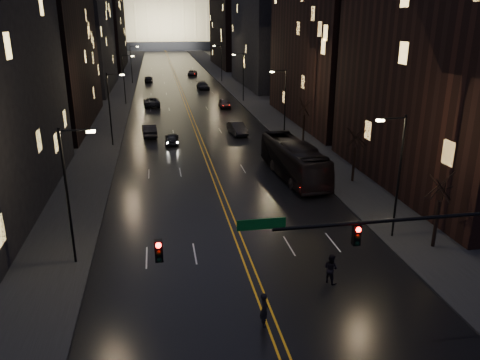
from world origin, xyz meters
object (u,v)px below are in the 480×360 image
traffic_signal (403,241)px  pedestrian_b (331,268)px  oncoming_car_b (149,130)px  receding_car_a (237,128)px  bus (294,160)px  pedestrian_a (264,310)px  oncoming_car_a (172,138)px

traffic_signal → pedestrian_b: bearing=106.4°
oncoming_car_b → receding_car_a: size_ratio=1.01×
oncoming_car_b → pedestrian_b: bearing=101.0°
oncoming_car_b → bus: bearing=121.2°
traffic_signal → bus: size_ratio=1.34×
traffic_signal → oncoming_car_b: (-12.44, 44.54, -4.26)m
bus → oncoming_car_b: (-14.33, 19.97, -0.96)m
receding_car_a → pedestrian_a: bearing=-104.4°
oncoming_car_b → pedestrian_a: (6.13, -42.94, 0.11)m
bus → pedestrian_a: 24.41m
oncoming_car_b → pedestrian_b: pedestrian_b is taller
oncoming_car_b → receding_car_a: bearing=170.6°
receding_car_a → pedestrian_a: pedestrian_a is taller
traffic_signal → receding_car_a: size_ratio=3.43×
receding_car_a → oncoming_car_a: bearing=-164.7°
bus → oncoming_car_b: 24.60m
oncoming_car_a → oncoming_car_b: oncoming_car_b is taller
oncoming_car_b → receding_car_a: 11.91m
oncoming_car_a → pedestrian_a: bearing=97.3°
traffic_signal → pedestrian_a: (-6.32, 1.60, -4.15)m
bus → pedestrian_a: size_ratio=6.80×
pedestrian_a → oncoming_car_b: bearing=11.2°
bus → pedestrian_b: (-3.36, -19.56, -0.86)m
pedestrian_a → pedestrian_b: bearing=-51.7°
traffic_signal → pedestrian_a: size_ratio=9.10×
oncoming_car_b → pedestrian_a: bearing=93.6°
oncoming_car_a → pedestrian_a: pedestrian_a is taller
bus → receding_car_a: (-2.46, 18.95, -0.97)m
oncoming_car_b → pedestrian_a: 43.38m
oncoming_car_a → pedestrian_b: size_ratio=2.27×
receding_car_a → traffic_signal: bearing=-95.9°
bus → receding_car_a: 19.13m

